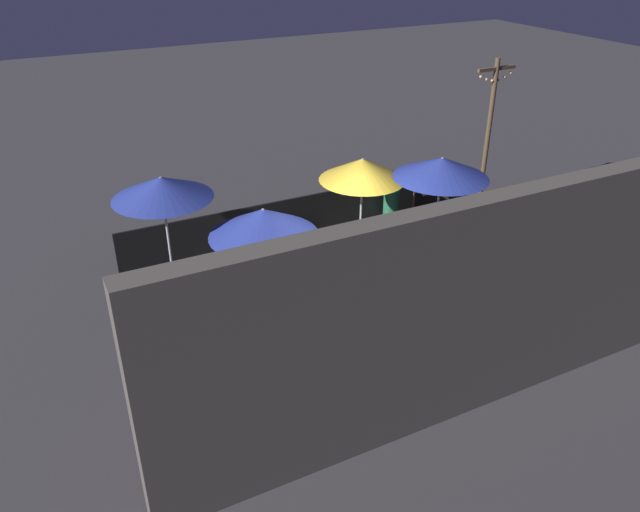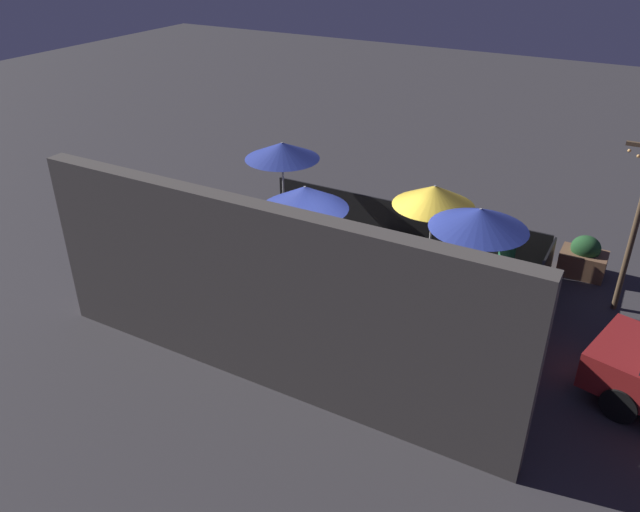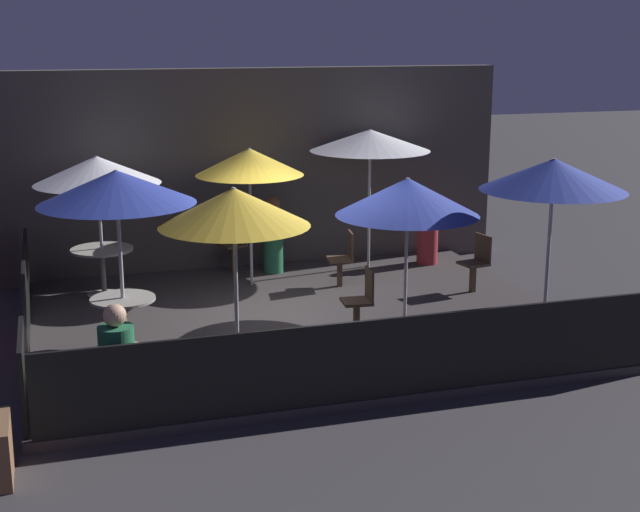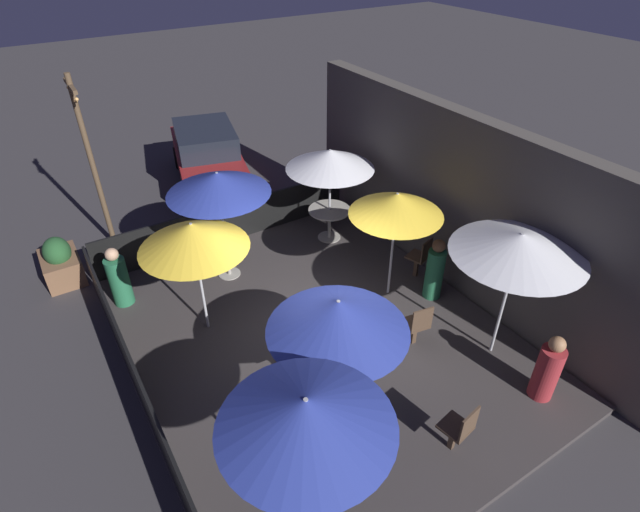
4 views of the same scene
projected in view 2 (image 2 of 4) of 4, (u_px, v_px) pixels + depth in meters
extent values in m
plane|color=#383538|center=(348.00, 295.00, 14.29)|extent=(60.00, 60.00, 0.00)
cube|color=#383333|center=(348.00, 293.00, 14.26)|extent=(7.78, 6.34, 0.12)
cube|color=#4C4742|center=(262.00, 299.00, 10.82)|extent=(9.38, 0.36, 3.60)
cube|color=black|center=(402.00, 220.00, 16.40)|extent=(7.58, 0.05, 0.95)
cube|color=black|center=(522.00, 320.00, 12.36)|extent=(0.05, 6.14, 0.95)
cylinder|color=#B2B2B7|center=(434.00, 329.00, 10.99)|extent=(0.05, 0.05, 2.23)
cone|color=silver|center=(439.00, 286.00, 10.56)|extent=(1.96, 1.96, 0.43)
cylinder|color=#B2B2B7|center=(474.00, 261.00, 12.99)|extent=(0.05, 0.05, 2.39)
cone|color=#283893|center=(479.00, 218.00, 12.52)|extent=(2.02, 2.02, 0.44)
cylinder|color=#B2B2B7|center=(283.00, 188.00, 16.33)|extent=(0.05, 0.05, 2.48)
cone|color=#283893|center=(282.00, 151.00, 15.83)|extent=(1.92, 1.92, 0.42)
cylinder|color=#B2B2B7|center=(208.00, 270.00, 12.60)|extent=(0.05, 0.05, 2.45)
cone|color=silver|center=(204.00, 224.00, 12.10)|extent=(2.10, 2.10, 0.37)
cylinder|color=#B2B2B7|center=(305.00, 227.00, 14.74)|extent=(0.05, 0.05, 2.09)
cone|color=#283893|center=(305.00, 197.00, 14.36)|extent=(2.06, 2.06, 0.54)
cylinder|color=#B2B2B7|center=(431.00, 231.00, 14.35)|extent=(0.05, 0.05, 2.26)
cone|color=gold|center=(434.00, 195.00, 13.92)|extent=(1.87, 1.87, 0.48)
cylinder|color=#B2B2B7|center=(319.00, 290.00, 12.08)|extent=(0.05, 0.05, 2.28)
cone|color=gold|center=(319.00, 248.00, 11.64)|extent=(1.76, 1.76, 0.43)
cylinder|color=#9E998E|center=(429.00, 378.00, 11.52)|extent=(0.54, 0.54, 0.02)
cylinder|color=#9E998E|center=(430.00, 363.00, 11.35)|extent=(0.08, 0.08, 0.73)
cylinder|color=#9E998E|center=(432.00, 346.00, 11.17)|extent=(0.98, 0.98, 0.04)
cylinder|color=#9E998E|center=(467.00, 308.00, 13.56)|extent=(0.47, 0.47, 0.02)
cylinder|color=#9E998E|center=(469.00, 296.00, 13.41)|extent=(0.08, 0.08, 0.67)
cylinder|color=#9E998E|center=(471.00, 282.00, 13.24)|extent=(0.85, 0.85, 0.04)
cube|color=#4C3828|center=(346.00, 260.00, 15.05)|extent=(0.09, 0.09, 0.44)
cube|color=#4C3828|center=(346.00, 251.00, 14.94)|extent=(0.44, 0.44, 0.04)
cube|color=#4C3828|center=(340.00, 240.00, 14.91)|extent=(0.07, 0.40, 0.44)
cube|color=#4C3828|center=(275.00, 299.00, 13.51)|extent=(0.09, 0.09, 0.44)
cube|color=#4C3828|center=(275.00, 290.00, 13.39)|extent=(0.46, 0.46, 0.04)
cube|color=#4C3828|center=(268.00, 278.00, 13.37)|extent=(0.10, 0.40, 0.44)
cube|color=#4C3828|center=(229.00, 259.00, 15.06)|extent=(0.09, 0.09, 0.45)
cube|color=#4C3828|center=(228.00, 250.00, 14.95)|extent=(0.47, 0.47, 0.04)
cube|color=#4C3828|center=(221.00, 240.00, 14.88)|extent=(0.10, 0.40, 0.44)
cube|color=#4C3828|center=(303.00, 354.00, 11.80)|extent=(0.10, 0.10, 0.47)
cube|color=#4C3828|center=(303.00, 343.00, 11.68)|extent=(0.51, 0.51, 0.04)
cube|color=#4C3828|center=(294.00, 331.00, 11.59)|extent=(0.15, 0.39, 0.44)
cylinder|color=#236642|center=(507.00, 250.00, 14.86)|extent=(0.46, 0.46, 1.03)
sphere|color=tan|center=(511.00, 226.00, 14.55)|extent=(0.25, 0.25, 0.25)
cylinder|color=maroon|center=(174.00, 285.00, 13.49)|extent=(0.46, 0.46, 0.99)
sphere|color=#9E704C|center=(170.00, 260.00, 13.19)|extent=(0.25, 0.25, 0.25)
cylinder|color=#236642|center=(277.00, 325.00, 12.08)|extent=(0.47, 0.47, 1.08)
sphere|color=brown|center=(276.00, 296.00, 11.76)|extent=(0.26, 0.26, 0.26)
cube|color=brown|center=(582.00, 263.00, 14.99)|extent=(1.05, 0.74, 0.59)
ellipsoid|color=#235128|center=(586.00, 248.00, 14.79)|extent=(0.68, 0.55, 0.62)
cylinder|color=brown|center=(635.00, 228.00, 12.85)|extent=(0.12, 0.12, 3.97)
sphere|color=#F4B260|center=(638.00, 156.00, 12.25)|extent=(0.07, 0.07, 0.07)
sphere|color=#F4B260|center=(629.00, 151.00, 12.29)|extent=(0.07, 0.07, 0.07)
cylinder|color=black|center=(619.00, 405.00, 10.62)|extent=(0.66, 0.33, 0.64)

